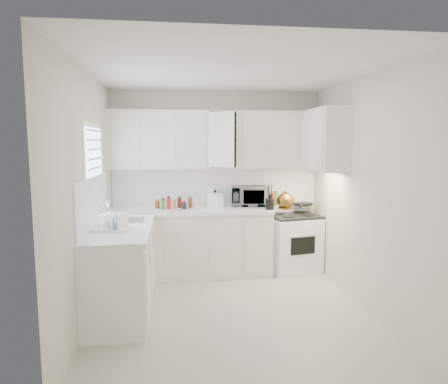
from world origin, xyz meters
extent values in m
plane|color=beige|center=(0.00, 0.00, 0.00)|extent=(3.20, 3.20, 0.00)
plane|color=white|center=(0.00, 0.00, 2.60)|extent=(3.20, 3.20, 0.00)
plane|color=beige|center=(0.00, 1.60, 1.30)|extent=(3.00, 0.00, 3.00)
plane|color=beige|center=(0.00, -1.60, 1.30)|extent=(3.00, 0.00, 3.00)
plane|color=beige|center=(-1.50, 0.00, 1.30)|extent=(0.00, 3.20, 3.20)
plane|color=beige|center=(1.50, 0.00, 1.30)|extent=(0.00, 3.20, 3.20)
cube|color=silver|center=(-0.39, 1.29, 0.93)|extent=(2.24, 0.64, 0.05)
cube|color=silver|center=(-1.19, 0.20, 0.93)|extent=(0.64, 1.62, 0.05)
cube|color=silver|center=(0.00, 1.59, 1.23)|extent=(2.98, 0.02, 0.55)
cube|color=silver|center=(-1.49, 0.20, 1.23)|extent=(0.02, 1.60, 0.55)
imported|color=gray|center=(0.47, 1.45, 1.12)|extent=(0.54, 0.34, 0.35)
cylinder|color=white|center=(-0.09, 1.47, 1.08)|extent=(0.12, 0.12, 0.27)
cylinder|color=brown|center=(-0.85, 1.42, 1.02)|extent=(0.06, 0.06, 0.13)
cylinder|color=#417527|center=(-0.78, 1.33, 1.02)|extent=(0.06, 0.06, 0.13)
cylinder|color=red|center=(-0.70, 1.42, 1.02)|extent=(0.06, 0.06, 0.13)
cylinder|color=orange|center=(-0.62, 1.33, 1.02)|extent=(0.06, 0.06, 0.13)
cylinder|color=#4E1C16|center=(-0.55, 1.42, 1.02)|extent=(0.06, 0.06, 0.13)
cylinder|color=black|center=(-0.47, 1.33, 1.02)|extent=(0.06, 0.06, 0.13)
cylinder|color=brown|center=(-0.40, 1.42, 1.02)|extent=(0.06, 0.06, 0.13)
cylinder|color=red|center=(0.58, 1.46, 1.05)|extent=(0.06, 0.06, 0.19)
cylinder|color=orange|center=(0.64, 1.40, 1.05)|extent=(0.06, 0.06, 0.19)
cylinder|color=#4E1C16|center=(0.69, 1.46, 1.05)|extent=(0.06, 0.06, 0.19)
cylinder|color=black|center=(0.74, 1.40, 1.05)|extent=(0.06, 0.06, 0.19)
cylinder|color=brown|center=(0.80, 1.46, 1.05)|extent=(0.06, 0.06, 0.19)
cylinder|color=#417527|center=(0.85, 1.40, 1.05)|extent=(0.06, 0.06, 0.19)
camera|label=1|loc=(-0.61, -4.19, 1.86)|focal=31.99mm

